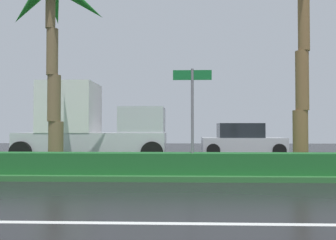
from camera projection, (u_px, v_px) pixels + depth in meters
ground_plane at (179, 171)px, 12.23m from camera, size 90.00×42.00×0.10m
near_lane_divider_stripe at (179, 223)px, 5.24m from camera, size 81.00×0.14×0.01m
median_strip at (179, 170)px, 11.24m from camera, size 85.50×4.00×0.15m
median_hedge at (179, 163)px, 9.85m from camera, size 76.50×0.70×0.60m
palm_tree_mid_left at (51, 7)px, 11.31m from camera, size 4.09×4.03×6.66m
street_name_sign at (192, 106)px, 9.78m from camera, size 1.10×0.08×3.00m
box_truck_lead at (92, 126)px, 15.25m from camera, size 6.40×2.64×3.46m
car_in_traffic_leading at (242, 140)px, 18.21m from camera, size 4.30×2.02×1.72m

